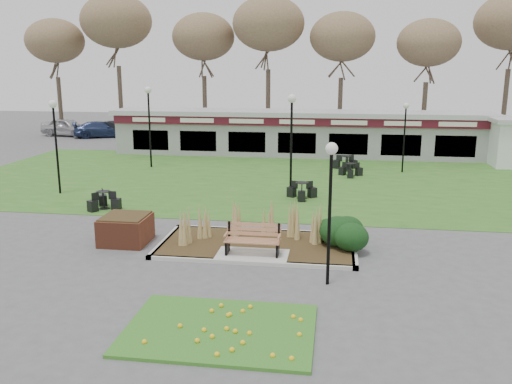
# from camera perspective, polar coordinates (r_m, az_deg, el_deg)

# --- Properties ---
(ground) EXTENTS (100.00, 100.00, 0.00)m
(ground) POSITION_cam_1_polar(r_m,az_deg,el_deg) (16.65, -0.45, -7.14)
(ground) COLOR #515154
(ground) RESTS_ON ground
(lawn) EXTENTS (34.00, 16.00, 0.02)m
(lawn) POSITION_cam_1_polar(r_m,az_deg,el_deg) (28.13, 3.31, 1.33)
(lawn) COLOR #28641F
(lawn) RESTS_ON ground
(flower_bed) EXTENTS (4.20, 3.00, 0.16)m
(flower_bed) POSITION_cam_1_polar(r_m,az_deg,el_deg) (12.48, -3.81, -14.11)
(flower_bed) COLOR #2C651C
(flower_bed) RESTS_ON ground
(planting_bed) EXTENTS (6.75, 3.40, 1.27)m
(planting_bed) POSITION_cam_1_polar(r_m,az_deg,el_deg) (17.66, 4.33, -4.71)
(planting_bed) COLOR #322314
(planting_bed) RESTS_ON ground
(park_bench) EXTENTS (1.70, 0.66, 0.93)m
(park_bench) POSITION_cam_1_polar(r_m,az_deg,el_deg) (16.69, -0.33, -4.96)
(park_bench) COLOR #AC6F4D
(park_bench) RESTS_ON ground
(brick_planter) EXTENTS (1.50, 1.50, 0.95)m
(brick_planter) POSITION_cam_1_polar(r_m,az_deg,el_deg) (18.56, -13.55, -3.81)
(brick_planter) COLOR brown
(brick_planter) RESTS_ON ground
(food_pavilion) EXTENTS (24.60, 3.40, 2.90)m
(food_pavilion) POSITION_cam_1_polar(r_m,az_deg,el_deg) (35.73, 4.50, 6.23)
(food_pavilion) COLOR gray
(food_pavilion) RESTS_ON ground
(tree_backdrop) EXTENTS (47.24, 5.24, 10.36)m
(tree_backdrop) POSITION_cam_1_polar(r_m,az_deg,el_deg) (43.57, 5.45, 16.53)
(tree_backdrop) COLOR #47382B
(tree_backdrop) RESTS_ON ground
(lamp_post_near_left) EXTENTS (0.32, 0.32, 3.87)m
(lamp_post_near_left) POSITION_cam_1_polar(r_m,az_deg,el_deg) (14.18, 7.86, 1.00)
(lamp_post_near_left) COLOR black
(lamp_post_near_left) RESTS_ON ground
(lamp_post_mid_left) EXTENTS (0.36, 0.36, 4.28)m
(lamp_post_mid_left) POSITION_cam_1_polar(r_m,az_deg,el_deg) (26.11, -20.43, 6.52)
(lamp_post_mid_left) COLOR black
(lamp_post_mid_left) RESTS_ON ground
(lamp_post_mid_right) EXTENTS (0.38, 0.38, 4.56)m
(lamp_post_mid_right) POSITION_cam_1_polar(r_m,az_deg,el_deg) (24.08, 3.76, 7.30)
(lamp_post_mid_right) COLOR black
(lamp_post_mid_right) RESTS_ON ground
(lamp_post_far_right) EXTENTS (0.32, 0.32, 3.83)m
(lamp_post_far_right) POSITION_cam_1_polar(r_m,az_deg,el_deg) (30.63, 15.43, 7.11)
(lamp_post_far_right) COLOR black
(lamp_post_far_right) RESTS_ON ground
(lamp_post_far_left) EXTENTS (0.38, 0.38, 4.62)m
(lamp_post_far_left) POSITION_cam_1_polar(r_m,az_deg,el_deg) (31.67, -11.22, 8.57)
(lamp_post_far_left) COLOR black
(lamp_post_far_left) RESTS_ON ground
(bistro_set_a) EXTENTS (1.37, 1.22, 0.73)m
(bistro_set_a) POSITION_cam_1_polar(r_m,az_deg,el_deg) (24.08, 4.84, -0.11)
(bistro_set_a) COLOR black
(bistro_set_a) RESTS_ON ground
(bistro_set_b) EXTENTS (1.21, 1.38, 0.74)m
(bistro_set_b) POSITION_cam_1_polar(r_m,az_deg,el_deg) (23.13, -15.71, -1.12)
(bistro_set_b) COLOR black
(bistro_set_b) RESTS_ON ground
(bistro_set_c) EXTENTS (1.30, 1.15, 0.69)m
(bistro_set_c) POSITION_cam_1_polar(r_m,az_deg,el_deg) (29.29, 9.92, 2.11)
(bistro_set_c) COLOR black
(bistro_set_c) RESTS_ON ground
(bistro_set_d) EXTENTS (1.42, 1.35, 0.76)m
(bistro_set_d) POSITION_cam_1_polar(r_m,az_deg,el_deg) (31.22, 9.43, 2.85)
(bistro_set_d) COLOR black
(bistro_set_d) RESTS_ON ground
(car_silver) EXTENTS (4.68, 2.54, 1.51)m
(car_silver) POSITION_cam_1_polar(r_m,az_deg,el_deg) (48.15, -19.25, 6.48)
(car_silver) COLOR #B5B5BA
(car_silver) RESTS_ON ground
(car_black) EXTENTS (3.97, 1.40, 1.30)m
(car_black) POSITION_cam_1_polar(r_m,az_deg,el_deg) (46.41, -14.72, 6.43)
(car_black) COLOR black
(car_black) RESTS_ON ground
(car_blue) EXTENTS (4.88, 3.56, 1.31)m
(car_blue) POSITION_cam_1_polar(r_m,az_deg,el_deg) (46.47, -15.92, 6.36)
(car_blue) COLOR navy
(car_blue) RESTS_ON ground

